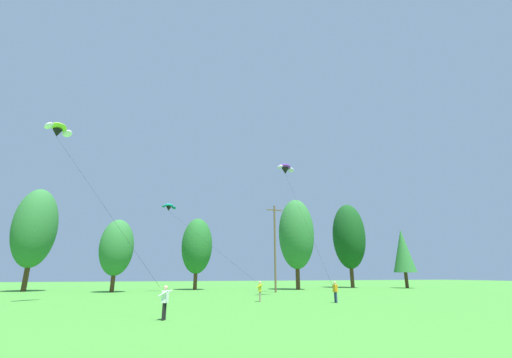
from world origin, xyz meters
TOP-DOWN VIEW (x-y plane):
  - treeline_tree_b at (-24.38, 50.88)m, footprint 5.67×5.67m
  - treeline_tree_c at (-12.69, 45.28)m, footprint 4.37×4.37m
  - treeline_tree_d at (-1.38, 49.48)m, footprint 4.74×4.74m
  - treeline_tree_e at (13.80, 45.20)m, footprint 5.59×5.59m
  - treeline_tree_f at (26.22, 49.54)m, footprint 5.81×5.81m
  - treeline_tree_g at (34.25, 45.40)m, footprint 3.80×3.80m
  - utility_pole at (7.76, 38.85)m, footprint 2.20×0.26m
  - kite_flyer_near at (-7.24, 14.99)m, footprint 0.72×0.74m
  - kite_flyer_mid at (1.06, 24.74)m, footprint 0.72×0.74m
  - kite_flyer_far at (6.73, 21.96)m, footprint 0.28×0.58m
  - parafoil_kite_high_lime_white at (-17.09, 27.74)m, footprint 10.68×13.85m
  - parafoil_kite_mid_teal at (-6.25, 44.74)m, footprint 8.14×20.70m
  - parafoil_kite_far_purple at (6.03, 30.28)m, footprint 2.67×9.19m

SIDE VIEW (x-z plane):
  - kite_flyer_far at x=6.73m, z-range 0.14..1.83m
  - kite_flyer_near at x=-7.24m, z-range 0.15..1.84m
  - kite_flyer_mid at x=1.06m, z-range 0.15..1.84m
  - treeline_tree_c at x=-12.69m, z-range 1.00..10.54m
  - utility_pole at x=7.76m, z-range 0.27..11.74m
  - treeline_tree_g at x=34.25m, z-range 1.26..11.24m
  - treeline_tree_d at x=-1.38m, z-range 1.15..12.02m
  - treeline_tree_e at x=13.80m, z-range 1.48..15.53m
  - treeline_tree_b at x=-24.38m, z-range 1.51..15.86m
  - treeline_tree_f at x=26.22m, z-range 1.57..16.42m
  - parafoil_kite_mid_teal at x=-6.25m, z-range 6.31..16.86m
  - parafoil_kite_far_purple at x=6.03m, z-range 7.36..20.86m
  - parafoil_kite_high_lime_white at x=-17.09m, z-range 7.87..21.74m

